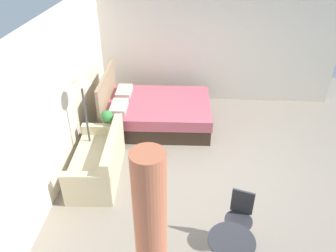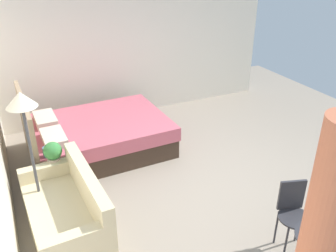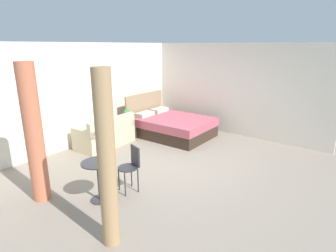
{
  "view_description": "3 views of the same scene",
  "coord_description": "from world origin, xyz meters",
  "px_view_note": "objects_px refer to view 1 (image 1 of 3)",
  "views": [
    {
      "loc": [
        -4.71,
        0.65,
        3.9
      ],
      "look_at": [
        0.26,
        0.97,
        0.78
      ],
      "focal_mm": 35.37,
      "sensor_mm": 36.0,
      "label": 1
    },
    {
      "loc": [
        -3.8,
        2.5,
        3.17
      ],
      "look_at": [
        -0.07,
        0.76,
        1.11
      ],
      "focal_mm": 38.59,
      "sensor_mm": 36.0,
      "label": 2
    },
    {
      "loc": [
        -4.78,
        -3.55,
        2.63
      ],
      "look_at": [
        0.17,
        0.34,
        0.79
      ],
      "focal_mm": 29.69,
      "sensor_mm": 36.0,
      "label": 3
    }
  ],
  "objects_px": {
    "nightstand": "(109,135)",
    "vase": "(107,117)",
    "couch": "(99,162)",
    "floor_lamp": "(82,91)",
    "cafe_chair_near_window": "(240,214)",
    "bed": "(156,112)",
    "potted_plant": "(107,118)"
  },
  "relations": [
    {
      "from": "bed",
      "to": "potted_plant",
      "type": "relative_size",
      "value": 6.84
    },
    {
      "from": "vase",
      "to": "nightstand",
      "type": "bearing_deg",
      "value": -169.62
    },
    {
      "from": "floor_lamp",
      "to": "cafe_chair_near_window",
      "type": "distance_m",
      "value": 3.19
    },
    {
      "from": "bed",
      "to": "potted_plant",
      "type": "distance_m",
      "value": 1.36
    },
    {
      "from": "vase",
      "to": "cafe_chair_near_window",
      "type": "height_order",
      "value": "cafe_chair_near_window"
    },
    {
      "from": "couch",
      "to": "cafe_chair_near_window",
      "type": "xyz_separation_m",
      "value": [
        -1.27,
        -2.27,
        0.24
      ]
    },
    {
      "from": "couch",
      "to": "floor_lamp",
      "type": "distance_m",
      "value": 1.27
    },
    {
      "from": "couch",
      "to": "potted_plant",
      "type": "relative_size",
      "value": 4.76
    },
    {
      "from": "cafe_chair_near_window",
      "to": "potted_plant",
      "type": "bearing_deg",
      "value": 47.53
    },
    {
      "from": "floor_lamp",
      "to": "bed",
      "type": "bearing_deg",
      "value": -38.22
    },
    {
      "from": "couch",
      "to": "potted_plant",
      "type": "bearing_deg",
      "value": -0.9
    },
    {
      "from": "vase",
      "to": "potted_plant",
      "type": "bearing_deg",
      "value": -165.35
    },
    {
      "from": "potted_plant",
      "to": "cafe_chair_near_window",
      "type": "distance_m",
      "value": 3.07
    },
    {
      "from": "nightstand",
      "to": "vase",
      "type": "relative_size",
      "value": 3.24
    },
    {
      "from": "bed",
      "to": "floor_lamp",
      "type": "distance_m",
      "value": 2.1
    },
    {
      "from": "nightstand",
      "to": "floor_lamp",
      "type": "height_order",
      "value": "floor_lamp"
    },
    {
      "from": "nightstand",
      "to": "vase",
      "type": "xyz_separation_m",
      "value": [
        0.12,
        0.02,
        0.35
      ]
    },
    {
      "from": "couch",
      "to": "floor_lamp",
      "type": "relative_size",
      "value": 0.91
    },
    {
      "from": "cafe_chair_near_window",
      "to": "vase",
      "type": "bearing_deg",
      "value": 45.35
    },
    {
      "from": "bed",
      "to": "floor_lamp",
      "type": "height_order",
      "value": "floor_lamp"
    },
    {
      "from": "nightstand",
      "to": "vase",
      "type": "bearing_deg",
      "value": 10.38
    },
    {
      "from": "nightstand",
      "to": "potted_plant",
      "type": "distance_m",
      "value": 0.47
    },
    {
      "from": "floor_lamp",
      "to": "couch",
      "type": "bearing_deg",
      "value": -148.88
    },
    {
      "from": "floor_lamp",
      "to": "cafe_chair_near_window",
      "type": "bearing_deg",
      "value": -123.94
    },
    {
      "from": "bed",
      "to": "floor_lamp",
      "type": "relative_size",
      "value": 1.3
    },
    {
      "from": "bed",
      "to": "couch",
      "type": "xyz_separation_m",
      "value": [
        -1.8,
        0.82,
        -0.02
      ]
    },
    {
      "from": "bed",
      "to": "potted_plant",
      "type": "height_order",
      "value": "bed"
    },
    {
      "from": "nightstand",
      "to": "floor_lamp",
      "type": "distance_m",
      "value": 1.3
    },
    {
      "from": "vase",
      "to": "cafe_chair_near_window",
      "type": "relative_size",
      "value": 0.19
    },
    {
      "from": "vase",
      "to": "floor_lamp",
      "type": "bearing_deg",
      "value": 159.88
    },
    {
      "from": "couch",
      "to": "nightstand",
      "type": "height_order",
      "value": "couch"
    },
    {
      "from": "potted_plant",
      "to": "cafe_chair_near_window",
      "type": "xyz_separation_m",
      "value": [
        -2.07,
        -2.26,
        -0.19
      ]
    }
  ]
}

